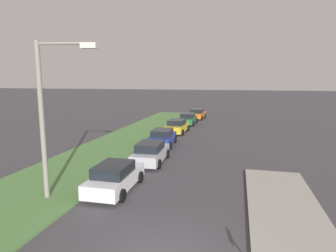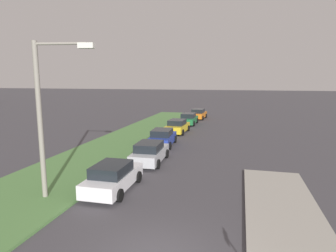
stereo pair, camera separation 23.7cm
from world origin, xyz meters
The scene contains 8 objects.
grass_median centered at (10.00, 7.85, 0.06)m, with size 60.00×6.00×0.12m, color #517F42.
parked_car_white centered at (5.11, 3.83, 0.72)m, with size 4.32×2.06×1.47m.
parked_car_silver centered at (10.44, 3.52, 0.72)m, with size 4.36×2.14×1.47m.
parked_car_blue centered at (15.71, 4.05, 0.72)m, with size 4.39×2.20×1.47m.
parked_car_yellow centered at (21.98, 4.06, 0.72)m, with size 4.37×2.16×1.47m.
parked_car_green centered at (28.14, 3.94, 0.72)m, with size 4.32×2.05×1.47m.
parked_car_orange centered at (33.77, 3.50, 0.72)m, with size 4.40×2.21×1.47m.
streetlight centered at (3.33, 6.24, 4.39)m, with size 0.75×2.86×7.50m.
Camera 1 is at (-8.27, -2.29, 5.78)m, focal length 30.84 mm.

